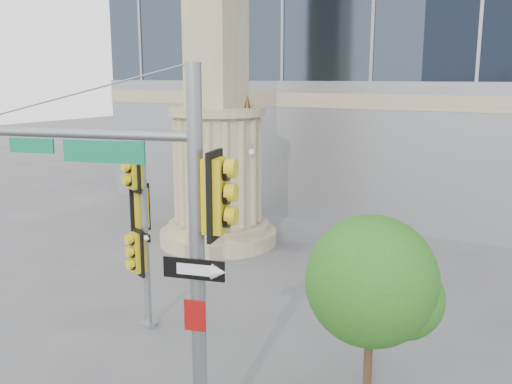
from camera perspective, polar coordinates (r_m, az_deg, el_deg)
The scene contains 4 objects.
monument at distance 20.89m, azimuth -3.96°, elevation 9.61°, with size 4.40×4.40×16.60m.
main_signal_pole at distance 9.12m, azimuth -12.74°, elevation -3.00°, with size 4.87×1.70×6.41m.
secondary_signal_pole at distance 14.15m, azimuth -11.56°, elevation -2.73°, with size 0.81×0.78×4.74m.
street_tree at distance 10.58m, azimuth 11.71°, elevation -9.24°, with size 2.44×2.39×3.81m.
Camera 1 is at (5.86, -8.18, 6.22)m, focal length 40.00 mm.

